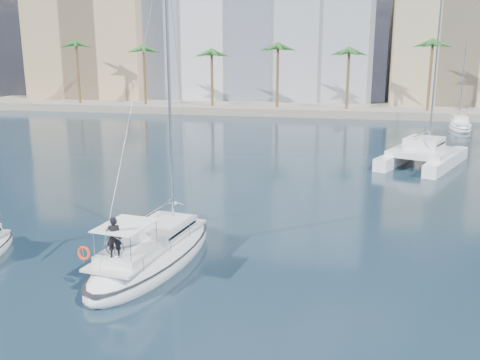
# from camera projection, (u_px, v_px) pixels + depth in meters

# --- Properties ---
(ground) EXTENTS (160.00, 160.00, 0.00)m
(ground) POSITION_uv_depth(u_px,v_px,m) (241.00, 241.00, 29.82)
(ground) COLOR black
(ground) RESTS_ON ground
(quay) EXTENTS (120.00, 14.00, 1.20)m
(quay) POSITION_uv_depth(u_px,v_px,m) (315.00, 109.00, 87.65)
(quay) COLOR gray
(quay) RESTS_ON ground
(building_modern) EXTENTS (42.00, 16.00, 28.00)m
(building_modern) POSITION_uv_depth(u_px,v_px,m) (256.00, 27.00, 98.14)
(building_modern) COLOR silver
(building_modern) RESTS_ON ground
(building_tan_left) EXTENTS (22.00, 14.00, 22.00)m
(building_tan_left) POSITION_uv_depth(u_px,v_px,m) (96.00, 44.00, 100.90)
(building_tan_left) COLOR tan
(building_tan_left) RESTS_ON ground
(building_beige) EXTENTS (20.00, 14.00, 20.00)m
(building_beige) POSITION_uv_depth(u_px,v_px,m) (452.00, 50.00, 89.65)
(building_beige) COLOR tan
(building_beige) RESTS_ON ground
(palm_left) EXTENTS (3.60, 3.60, 12.30)m
(palm_left) POSITION_uv_depth(u_px,v_px,m) (108.00, 48.00, 88.11)
(palm_left) COLOR brown
(palm_left) RESTS_ON ground
(palm_centre) EXTENTS (3.60, 3.60, 12.30)m
(palm_centre) POSITION_uv_depth(u_px,v_px,m) (315.00, 48.00, 81.50)
(palm_centre) COLOR brown
(palm_centre) RESTS_ON ground
(main_sloop) EXTENTS (5.00, 11.28, 16.17)m
(main_sloop) POSITION_uv_depth(u_px,v_px,m) (153.00, 254.00, 26.60)
(main_sloop) COLOR white
(main_sloop) RESTS_ON ground
(catamaran) EXTENTS (9.27, 12.08, 15.92)m
(catamaran) POSITION_uv_depth(u_px,v_px,m) (423.00, 153.00, 48.85)
(catamaran) COLOR white
(catamaran) RESTS_ON ground
(seagull) EXTENTS (1.17, 0.50, 0.22)m
(seagull) POSITION_uv_depth(u_px,v_px,m) (175.00, 204.00, 33.09)
(seagull) COLOR silver
(seagull) RESTS_ON ground
(moored_yacht_a) EXTENTS (3.37, 9.52, 11.90)m
(moored_yacht_a) POSITION_uv_depth(u_px,v_px,m) (460.00, 129.00, 70.60)
(moored_yacht_a) COLOR white
(moored_yacht_a) RESTS_ON ground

